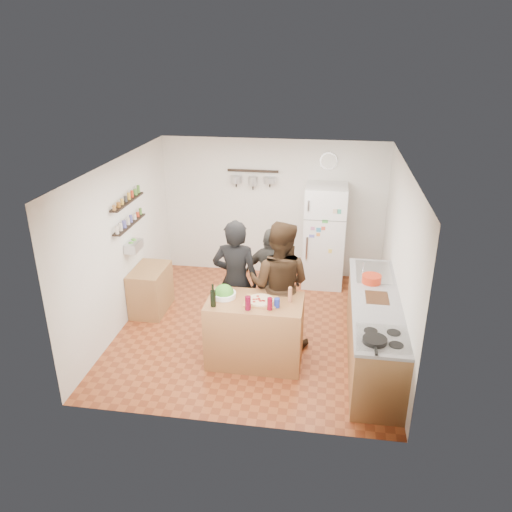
% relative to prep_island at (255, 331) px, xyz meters
% --- Properties ---
extents(room_shell, '(4.20, 4.20, 4.20)m').
position_rel_prep_island_xyz_m(room_shell, '(-0.13, 1.21, 0.79)').
color(room_shell, brown).
rests_on(room_shell, ground).
extents(prep_island, '(1.25, 0.72, 0.91)m').
position_rel_prep_island_xyz_m(prep_island, '(0.00, 0.00, 0.00)').
color(prep_island, brown).
rests_on(prep_island, floor).
extents(pizza_board, '(0.42, 0.34, 0.02)m').
position_rel_prep_island_xyz_m(pizza_board, '(0.08, -0.02, 0.47)').
color(pizza_board, olive).
rests_on(pizza_board, prep_island).
extents(pizza, '(0.34, 0.34, 0.02)m').
position_rel_prep_island_xyz_m(pizza, '(0.08, -0.02, 0.48)').
color(pizza, '#CEB488').
rests_on(pizza, pizza_board).
extents(salad_bowl, '(0.32, 0.32, 0.06)m').
position_rel_prep_island_xyz_m(salad_bowl, '(-0.42, 0.05, 0.49)').
color(salad_bowl, silver).
rests_on(salad_bowl, prep_island).
extents(wine_bottle, '(0.07, 0.07, 0.22)m').
position_rel_prep_island_xyz_m(wine_bottle, '(-0.50, -0.22, 0.56)').
color(wine_bottle, black).
rests_on(wine_bottle, prep_island).
extents(wine_glass_near, '(0.07, 0.07, 0.18)m').
position_rel_prep_island_xyz_m(wine_glass_near, '(-0.05, -0.24, 0.55)').
color(wine_glass_near, '#50061A').
rests_on(wine_glass_near, prep_island).
extents(wine_glass_far, '(0.07, 0.07, 0.16)m').
position_rel_prep_island_xyz_m(wine_glass_far, '(0.22, -0.20, 0.54)').
color(wine_glass_far, '#5E0817').
rests_on(wine_glass_far, prep_island).
extents(pepper_mill, '(0.05, 0.05, 0.17)m').
position_rel_prep_island_xyz_m(pepper_mill, '(0.45, 0.05, 0.54)').
color(pepper_mill, '#AA6847').
rests_on(pepper_mill, prep_island).
extents(salt_canister, '(0.07, 0.07, 0.12)m').
position_rel_prep_island_xyz_m(salt_canister, '(0.30, -0.12, 0.51)').
color(salt_canister, navy).
rests_on(salt_canister, prep_island).
extents(person_left, '(0.67, 0.45, 1.81)m').
position_rel_prep_island_xyz_m(person_left, '(-0.36, 0.55, 0.45)').
color(person_left, black).
rests_on(person_left, floor).
extents(person_center, '(0.99, 0.83, 1.84)m').
position_rel_prep_island_xyz_m(person_center, '(0.26, 0.49, 0.47)').
color(person_center, black).
rests_on(person_center, floor).
extents(person_back, '(0.97, 0.65, 1.54)m').
position_rel_prep_island_xyz_m(person_back, '(0.09, 1.02, 0.31)').
color(person_back, '#2D2B28').
rests_on(person_back, floor).
extents(counter_run, '(0.63, 2.63, 0.90)m').
position_rel_prep_island_xyz_m(counter_run, '(1.57, 0.27, -0.01)').
color(counter_run, '#9E7042').
rests_on(counter_run, floor).
extents(stove_top, '(0.60, 0.62, 0.02)m').
position_rel_prep_island_xyz_m(stove_top, '(1.57, -0.68, 0.46)').
color(stove_top, white).
rests_on(stove_top, counter_run).
extents(skillet, '(0.27, 0.27, 0.05)m').
position_rel_prep_island_xyz_m(skillet, '(1.47, -0.78, 0.49)').
color(skillet, black).
rests_on(skillet, stove_top).
extents(sink, '(0.50, 0.80, 0.03)m').
position_rel_prep_island_xyz_m(sink, '(1.57, 1.12, 0.46)').
color(sink, silver).
rests_on(sink, counter_run).
extents(cutting_board, '(0.30, 0.40, 0.02)m').
position_rel_prep_island_xyz_m(cutting_board, '(1.57, 0.32, 0.46)').
color(cutting_board, brown).
rests_on(cutting_board, counter_run).
extents(red_bowl, '(0.27, 0.27, 0.11)m').
position_rel_prep_island_xyz_m(red_bowl, '(1.52, 0.76, 0.52)').
color(red_bowl, red).
rests_on(red_bowl, counter_run).
extents(fridge, '(0.70, 0.68, 1.80)m').
position_rel_prep_island_xyz_m(fridge, '(0.82, 2.57, 0.45)').
color(fridge, white).
rests_on(fridge, floor).
extents(wall_clock, '(0.30, 0.03, 0.30)m').
position_rel_prep_island_xyz_m(wall_clock, '(0.82, 2.90, 1.69)').
color(wall_clock, silver).
rests_on(wall_clock, back_wall).
extents(spice_shelf_lower, '(0.12, 1.00, 0.02)m').
position_rel_prep_island_xyz_m(spice_shelf_lower, '(-2.06, 1.02, 1.04)').
color(spice_shelf_lower, black).
rests_on(spice_shelf_lower, left_wall).
extents(spice_shelf_upper, '(0.12, 1.00, 0.02)m').
position_rel_prep_island_xyz_m(spice_shelf_upper, '(-2.06, 1.02, 1.40)').
color(spice_shelf_upper, black).
rests_on(spice_shelf_upper, left_wall).
extents(produce_basket, '(0.18, 0.35, 0.14)m').
position_rel_prep_island_xyz_m(produce_basket, '(-2.03, 1.02, 0.69)').
color(produce_basket, silver).
rests_on(produce_basket, left_wall).
extents(side_table, '(0.50, 0.80, 0.73)m').
position_rel_prep_island_xyz_m(side_table, '(-1.87, 1.14, -0.09)').
color(side_table, '#AB7547').
rests_on(side_table, floor).
extents(pot_rack, '(0.90, 0.04, 0.04)m').
position_rel_prep_island_xyz_m(pot_rack, '(-0.48, 2.82, 1.49)').
color(pot_rack, black).
rests_on(pot_rack, back_wall).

